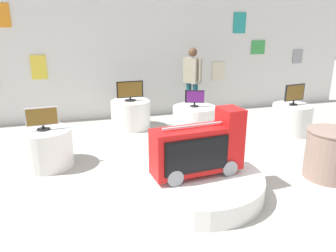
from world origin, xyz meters
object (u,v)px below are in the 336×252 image
object	(u,v)px
novelty_firetruck_tv	(199,150)
tv_on_right_rear	(130,91)
display_pedestal_left_rear	(194,121)
tv_on_left_rear	(195,98)
main_display_pedestal	(196,184)
display_pedestal_far_right	(46,148)
side_table_round	(331,154)
tv_on_center_rear	(295,93)
display_pedestal_center_rear	(291,119)
shopper_browsing_near_truck	(192,79)
tv_on_far_right	(42,118)
display_pedestal_right_rear	(131,114)

from	to	relation	value
novelty_firetruck_tv	tv_on_right_rear	distance (m)	3.17
display_pedestal_left_rear	tv_on_left_rear	size ratio (longest dim) A/B	2.34
main_display_pedestal	tv_on_right_rear	world-z (taller)	tv_on_right_rear
display_pedestal_far_right	main_display_pedestal	bearing A→B (deg)	-37.31
display_pedestal_far_right	side_table_round	size ratio (longest dim) A/B	1.12
tv_on_center_rear	display_pedestal_far_right	size ratio (longest dim) A/B	0.59
display_pedestal_center_rear	tv_on_center_rear	xyz separation A→B (m)	(-0.00, -0.00, 0.54)
shopper_browsing_near_truck	display_pedestal_center_rear	bearing A→B (deg)	-40.34
novelty_firetruck_tv	shopper_browsing_near_truck	size ratio (longest dim) A/B	0.73
tv_on_center_rear	display_pedestal_far_right	distance (m)	4.82
tv_on_right_rear	side_table_round	xyz separation A→B (m)	(2.37, -3.23, -0.46)
display_pedestal_left_rear	tv_on_far_right	size ratio (longest dim) A/B	1.77
novelty_firetruck_tv	tv_on_right_rear	size ratio (longest dim) A/B	2.16
tv_on_left_rear	shopper_browsing_near_truck	world-z (taller)	shopper_browsing_near_truck
display_pedestal_far_right	shopper_browsing_near_truck	xyz separation A→B (m)	(3.10, 1.75, 0.69)
display_pedestal_center_rear	tv_on_far_right	size ratio (longest dim) A/B	1.65
novelty_firetruck_tv	display_pedestal_center_rear	distance (m)	3.35
main_display_pedestal	tv_on_right_rear	bearing A→B (deg)	95.94
display_pedestal_left_rear	tv_on_left_rear	distance (m)	0.49
side_table_round	display_pedestal_right_rear	bearing A→B (deg)	126.25
main_display_pedestal	side_table_round	distance (m)	2.06
novelty_firetruck_tv	display_pedestal_left_rear	world-z (taller)	novelty_firetruck_tv
display_pedestal_right_rear	shopper_browsing_near_truck	world-z (taller)	shopper_browsing_near_truck
tv_on_far_right	shopper_browsing_near_truck	world-z (taller)	shopper_browsing_near_truck
side_table_round	display_pedestal_far_right	bearing A→B (deg)	158.29
display_pedestal_far_right	tv_on_far_right	bearing A→B (deg)	-95.01
novelty_firetruck_tv	display_pedestal_left_rear	xyz separation A→B (m)	(0.78, 2.26, -0.32)
display_pedestal_left_rear	tv_on_center_rear	bearing A→B (deg)	-11.98
display_pedestal_left_rear	tv_on_center_rear	xyz separation A→B (m)	(1.99, -0.42, 0.54)
tv_on_center_rear	shopper_browsing_near_truck	distance (m)	2.21
tv_on_far_right	side_table_round	distance (m)	4.35
tv_on_right_rear	tv_on_far_right	size ratio (longest dim) A/B	1.17
main_display_pedestal	display_pedestal_center_rear	bearing A→B (deg)	33.20
novelty_firetruck_tv	display_pedestal_left_rear	size ratio (longest dim) A/B	1.43
main_display_pedestal	display_pedestal_right_rear	distance (m)	3.16
display_pedestal_center_rear	shopper_browsing_near_truck	distance (m)	2.31
main_display_pedestal	display_pedestal_left_rear	xyz separation A→B (m)	(0.81, 2.25, 0.17)
tv_on_far_right	display_pedestal_right_rear	bearing A→B (deg)	44.89
tv_on_center_rear	side_table_round	size ratio (longest dim) A/B	0.66
display_pedestal_left_rear	shopper_browsing_near_truck	size ratio (longest dim) A/B	0.51
tv_on_right_rear	display_pedestal_center_rear	bearing A→B (deg)	-22.59
display_pedestal_left_rear	tv_on_left_rear	bearing A→B (deg)	-70.02
novelty_firetruck_tv	side_table_round	size ratio (longest dim) A/B	1.67
tv_on_left_rear	display_pedestal_far_right	distance (m)	2.92
display_pedestal_left_rear	display_pedestal_right_rear	size ratio (longest dim) A/B	1.02
display_pedestal_left_rear	tv_on_right_rear	world-z (taller)	tv_on_right_rear
tv_on_left_rear	tv_on_right_rear	distance (m)	1.44
display_pedestal_center_rear	tv_on_right_rear	xyz separation A→B (m)	(-3.13, 1.30, 0.53)
display_pedestal_center_rear	shopper_browsing_near_truck	bearing A→B (deg)	139.66
tv_on_left_rear	side_table_round	world-z (taller)	tv_on_left_rear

